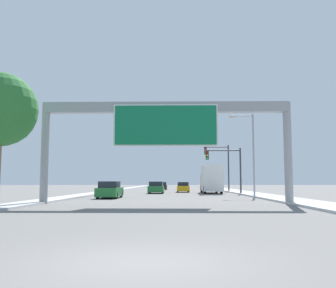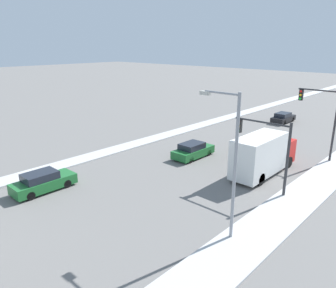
% 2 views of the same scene
% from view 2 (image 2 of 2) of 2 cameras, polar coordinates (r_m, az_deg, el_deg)
% --- Properties ---
extents(median_strip_left, '(2.00, 120.00, 0.15)m').
position_cam_2_polar(median_strip_left, '(51.82, 11.75, 4.93)').
color(median_strip_left, '#B7B7B7').
rests_on(median_strip_left, ground).
extents(car_mid_left, '(1.80, 4.43, 1.40)m').
position_cam_2_polar(car_mid_left, '(49.00, 19.41, 4.33)').
color(car_mid_left, black).
rests_on(car_mid_left, ground).
extents(car_mid_right, '(1.83, 4.66, 1.51)m').
position_cam_2_polar(car_mid_right, '(26.46, -20.95, -6.18)').
color(car_mid_right, '#1E662D').
rests_on(car_mid_right, ground).
extents(car_far_center, '(1.89, 4.54, 1.49)m').
position_cam_2_polar(car_far_center, '(31.93, 4.35, -1.13)').
color(car_far_center, '#1E662D').
rests_on(car_far_center, ground).
extents(car_far_right, '(1.70, 4.26, 1.41)m').
position_cam_2_polar(car_far_right, '(34.45, 14.55, -0.34)').
color(car_far_right, gold).
rests_on(car_far_right, ground).
extents(truck_box_primary, '(2.30, 7.91, 3.50)m').
position_cam_2_polar(truck_box_primary, '(28.57, 16.24, -1.75)').
color(truck_box_primary, red).
rests_on(truck_box_primary, ground).
extents(traffic_light_near_intersection, '(4.42, 0.32, 5.52)m').
position_cam_2_polar(traffic_light_near_intersection, '(24.73, 17.14, 0.12)').
color(traffic_light_near_intersection, '#2D2D30').
rests_on(traffic_light_near_intersection, ground).
extents(traffic_light_mid_block, '(3.75, 0.32, 6.85)m').
position_cam_2_polar(traffic_light_mid_block, '(33.54, 25.49, 4.89)').
color(traffic_light_mid_block, '#2D2D30').
rests_on(traffic_light_mid_block, ground).
extents(street_lamp_right, '(2.50, 0.28, 8.35)m').
position_cam_2_polar(street_lamp_right, '(17.76, 10.86, -2.00)').
color(street_lamp_right, gray).
rests_on(street_lamp_right, ground).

